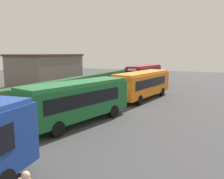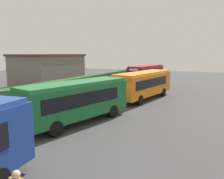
{
  "view_description": "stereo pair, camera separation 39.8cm",
  "coord_description": "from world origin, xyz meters",
  "px_view_note": "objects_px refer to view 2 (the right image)",
  "views": [
    {
      "loc": [
        -17.95,
        -8.23,
        5.05
      ],
      "look_at": [
        0.97,
        0.34,
        1.8
      ],
      "focal_mm": 37.31,
      "sensor_mm": 36.0,
      "label": 1
    },
    {
      "loc": [
        -17.79,
        -8.59,
        5.05
      ],
      "look_at": [
        0.97,
        0.34,
        1.8
      ],
      "focal_mm": 37.31,
      "sensor_mm": 36.0,
      "label": 2
    }
  ],
  "objects_px": {
    "bus_green": "(77,99)",
    "person_right": "(124,90)",
    "person_center": "(72,102)",
    "person_far": "(162,83)",
    "bus_orange": "(144,83)",
    "bus_maroon": "(146,74)"
  },
  "relations": [
    {
      "from": "bus_green",
      "to": "person_right",
      "type": "height_order",
      "value": "bus_green"
    },
    {
      "from": "bus_orange",
      "to": "person_center",
      "type": "bearing_deg",
      "value": 165.73
    },
    {
      "from": "bus_green",
      "to": "bus_maroon",
      "type": "relative_size",
      "value": 1.01
    },
    {
      "from": "person_right",
      "to": "bus_orange",
      "type": "bearing_deg",
      "value": 106.15
    },
    {
      "from": "bus_green",
      "to": "person_far",
      "type": "bearing_deg",
      "value": 7.84
    },
    {
      "from": "bus_maroon",
      "to": "person_center",
      "type": "bearing_deg",
      "value": 3.91
    },
    {
      "from": "bus_green",
      "to": "person_far",
      "type": "distance_m",
      "value": 18.41
    },
    {
      "from": "bus_green",
      "to": "person_center",
      "type": "relative_size",
      "value": 5.37
    },
    {
      "from": "bus_green",
      "to": "person_right",
      "type": "bearing_deg",
      "value": 17.39
    },
    {
      "from": "bus_green",
      "to": "person_right",
      "type": "distance_m",
      "value": 10.74
    },
    {
      "from": "bus_maroon",
      "to": "bus_green",
      "type": "bearing_deg",
      "value": 9.58
    },
    {
      "from": "bus_orange",
      "to": "person_right",
      "type": "xyz_separation_m",
      "value": [
        0.07,
        2.3,
        -0.88
      ]
    },
    {
      "from": "person_right",
      "to": "person_far",
      "type": "height_order",
      "value": "person_far"
    },
    {
      "from": "person_right",
      "to": "person_far",
      "type": "xyz_separation_m",
      "value": [
        7.61,
        -2.56,
        0.03
      ]
    },
    {
      "from": "person_center",
      "to": "person_far",
      "type": "relative_size",
      "value": 1.01
    },
    {
      "from": "bus_green",
      "to": "bus_orange",
      "type": "distance_m",
      "value": 10.73
    },
    {
      "from": "bus_green",
      "to": "person_center",
      "type": "bearing_deg",
      "value": 55.51
    },
    {
      "from": "bus_orange",
      "to": "person_far",
      "type": "relative_size",
      "value": 5.69
    },
    {
      "from": "bus_maroon",
      "to": "person_right",
      "type": "bearing_deg",
      "value": 9.57
    },
    {
      "from": "person_center",
      "to": "person_far",
      "type": "bearing_deg",
      "value": 114.43
    },
    {
      "from": "person_center",
      "to": "bus_green",
      "type": "bearing_deg",
      "value": -10.07
    },
    {
      "from": "bus_green",
      "to": "bus_maroon",
      "type": "height_order",
      "value": "bus_maroon"
    }
  ]
}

